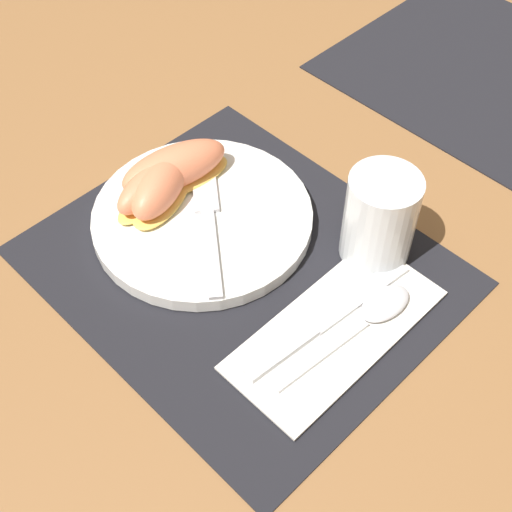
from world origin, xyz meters
TOP-DOWN VIEW (x-y plane):
  - ground_plane at (0.00, 0.00)m, footprint 3.00×3.00m
  - placemat at (0.00, 0.00)m, footprint 0.40×0.34m
  - placemat_far at (0.01, 0.47)m, footprint 0.40×0.34m
  - plate at (-0.07, 0.01)m, footprint 0.24×0.24m
  - juice_glass at (0.08, 0.11)m, footprint 0.07×0.07m
  - napkin at (0.12, 0.01)m, footprint 0.10×0.22m
  - knife at (0.11, 0.01)m, footprint 0.04×0.21m
  - spoon at (0.14, 0.04)m, footprint 0.04×0.17m
  - fork at (-0.06, 0.01)m, footprint 0.16×0.13m
  - citrus_wedge_0 at (-0.13, 0.02)m, footprint 0.08×0.14m
  - citrus_wedge_1 at (-0.13, 0.00)m, footprint 0.06×0.14m
  - citrus_wedge_2 at (-0.12, -0.01)m, footprint 0.08×0.11m

SIDE VIEW (x-z plane):
  - ground_plane at x=0.00m, z-range 0.00..0.00m
  - placemat at x=0.00m, z-range 0.00..0.00m
  - placemat_far at x=0.01m, z-range 0.00..0.00m
  - napkin at x=0.12m, z-range 0.00..0.01m
  - knife at x=0.11m, z-range 0.01..0.01m
  - spoon at x=0.14m, z-range 0.01..0.02m
  - plate at x=-0.07m, z-range 0.00..0.02m
  - fork at x=-0.06m, z-range 0.02..0.03m
  - citrus_wedge_1 at x=-0.13m, z-range 0.02..0.06m
  - citrus_wedge_2 at x=-0.12m, z-range 0.02..0.06m
  - citrus_wedge_0 at x=-0.13m, z-range 0.02..0.06m
  - juice_glass at x=0.08m, z-range 0.00..0.10m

